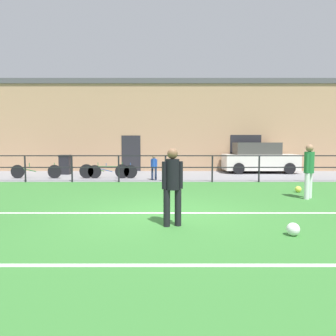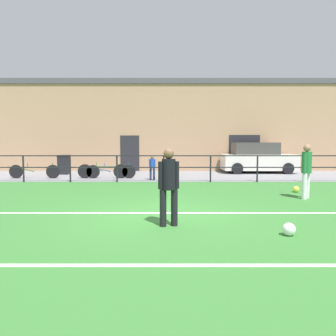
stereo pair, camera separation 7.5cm
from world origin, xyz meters
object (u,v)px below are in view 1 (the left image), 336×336
(bicycle_parked_1, at_px, (35,171))
(bicycle_parked_2, at_px, (111,171))
(spectator_child, at_px, (153,166))
(player_winger, at_px, (308,168))
(player_goalkeeper, at_px, (171,182))
(soccer_ball_spare, at_px, (292,229))
(parked_car_red, at_px, (258,159))
(soccer_ball_match, at_px, (297,189))
(bicycle_parked_0, at_px, (103,171))
(trash_bin_0, at_px, (64,165))

(bicycle_parked_1, bearing_deg, bicycle_parked_2, 0.00)
(spectator_child, bearing_deg, player_winger, 156.74)
(player_goalkeeper, height_order, player_winger, player_winger)
(player_winger, bearing_deg, spectator_child, 89.47)
(soccer_ball_spare, distance_m, parked_car_red, 12.00)
(soccer_ball_match, bearing_deg, parked_car_red, 84.89)
(bicycle_parked_1, height_order, bicycle_parked_2, bicycle_parked_1)
(player_winger, relative_size, spectator_child, 1.48)
(player_winger, xyz_separation_m, bicycle_parked_0, (-7.20, 5.14, -0.56))
(soccer_ball_match, xyz_separation_m, bicycle_parked_1, (-10.60, 3.95, 0.25))
(soccer_ball_match, distance_m, bicycle_parked_1, 11.31)
(player_goalkeeper, relative_size, soccer_ball_match, 7.41)
(player_goalkeeper, height_order, bicycle_parked_0, player_goalkeeper)
(bicycle_parked_0, bearing_deg, player_winger, -35.52)
(soccer_ball_spare, height_order, trash_bin_0, trash_bin_0)
(soccer_ball_match, bearing_deg, soccer_ball_spare, -113.63)
(player_goalkeeper, bearing_deg, spectator_child, -97.87)
(spectator_child, bearing_deg, bicycle_parked_1, 12.91)
(player_winger, relative_size, bicycle_parked_1, 0.69)
(bicycle_parked_1, distance_m, bicycle_parked_2, 3.57)
(soccer_ball_match, relative_size, parked_car_red, 0.05)
(player_winger, distance_m, bicycle_parked_2, 8.56)
(player_winger, relative_size, soccer_ball_spare, 6.89)
(bicycle_parked_1, bearing_deg, soccer_ball_match, -20.45)
(player_winger, xyz_separation_m, bicycle_parked_1, (-10.39, 5.14, -0.58))
(bicycle_parked_0, bearing_deg, bicycle_parked_2, -0.00)
(player_goalkeeper, bearing_deg, soccer_ball_spare, 150.04)
(player_winger, height_order, parked_car_red, parked_car_red)
(parked_car_red, distance_m, bicycle_parked_0, 8.49)
(soccer_ball_match, distance_m, soccer_ball_spare, 5.38)
(bicycle_parked_0, bearing_deg, player_goalkeeper, -69.57)
(spectator_child, bearing_deg, bicycle_parked_0, 4.20)
(trash_bin_0, bearing_deg, soccer_ball_spare, -54.47)
(bicycle_parked_2, xyz_separation_m, trash_bin_0, (-2.83, 1.90, 0.19))
(bicycle_parked_1, bearing_deg, player_goalkeeper, -52.75)
(player_goalkeeper, height_order, soccer_ball_match, player_goalkeeper)
(player_winger, height_order, bicycle_parked_2, player_winger)
(player_winger, height_order, soccer_ball_match, player_winger)
(trash_bin_0, bearing_deg, parked_car_red, 4.79)
(soccer_ball_spare, height_order, bicycle_parked_1, bicycle_parked_1)
(soccer_ball_spare, distance_m, bicycle_parked_2, 10.13)
(soccer_ball_match, bearing_deg, bicycle_parked_1, 159.55)
(bicycle_parked_2, bearing_deg, player_goalkeeper, -71.94)
(player_goalkeeper, height_order, bicycle_parked_2, player_goalkeeper)
(player_winger, xyz_separation_m, soccer_ball_match, (0.20, 1.19, -0.82))
(soccer_ball_match, distance_m, trash_bin_0, 11.47)
(spectator_child, relative_size, bicycle_parked_2, 0.48)
(trash_bin_0, bearing_deg, player_goalkeeper, -61.42)
(parked_car_red, bearing_deg, player_goalkeeper, -114.20)
(soccer_ball_match, xyz_separation_m, trash_bin_0, (-9.86, 5.85, 0.43))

